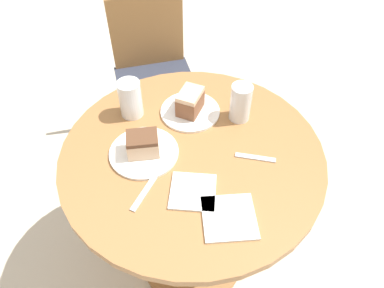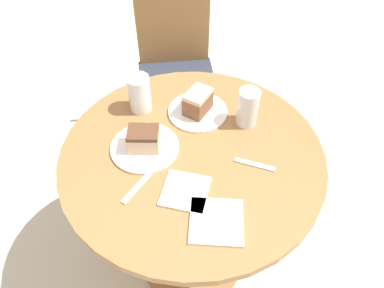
{
  "view_description": "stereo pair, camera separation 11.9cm",
  "coord_description": "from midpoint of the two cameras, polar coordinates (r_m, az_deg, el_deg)",
  "views": [
    {
      "loc": [
        -0.08,
        -0.84,
        1.74
      ],
      "look_at": [
        0.0,
        0.0,
        0.82
      ],
      "focal_mm": 35.0,
      "sensor_mm": 36.0,
      "label": 1
    },
    {
      "loc": [
        0.04,
        -0.84,
        1.74
      ],
      "look_at": [
        0.0,
        0.0,
        0.82
      ],
      "focal_mm": 35.0,
      "sensor_mm": 36.0,
      "label": 2
    }
  ],
  "objects": [
    {
      "name": "plate_near",
      "position": [
        1.28,
        -9.99,
        -1.41
      ],
      "size": [
        0.23,
        0.23,
        0.01
      ],
      "color": "white",
      "rests_on": "table"
    },
    {
      "name": "chair",
      "position": [
        2.12,
        -7.4,
        10.16
      ],
      "size": [
        0.48,
        0.48,
        0.86
      ],
      "rotation": [
        0.0,
        0.0,
        0.16
      ],
      "color": "olive",
      "rests_on": "ground_plane"
    },
    {
      "name": "cake_slice_near",
      "position": [
        1.25,
        -10.24,
        -0.13
      ],
      "size": [
        0.11,
        0.08,
        0.08
      ],
      "rotation": [
        0.0,
        0.0,
        4.74
      ],
      "color": "beige",
      "rests_on": "plate_near"
    },
    {
      "name": "napkin_stack",
      "position": [
        1.12,
        2.58,
        -11.31
      ],
      "size": [
        0.16,
        0.16,
        0.01
      ],
      "rotation": [
        0.0,
        0.0,
        -0.02
      ],
      "color": "white",
      "rests_on": "table"
    },
    {
      "name": "cake_slice_far",
      "position": [
        1.37,
        -2.78,
        6.36
      ],
      "size": [
        0.12,
        0.13,
        0.09
      ],
      "rotation": [
        0.0,
        0.0,
        5.79
      ],
      "color": "brown",
      "rests_on": "plate_far"
    },
    {
      "name": "glass_water",
      "position": [
        1.39,
        -11.79,
        6.46
      ],
      "size": [
        0.08,
        0.08,
        0.14
      ],
      "color": "silver",
      "rests_on": "table"
    },
    {
      "name": "napkin_side",
      "position": [
        1.17,
        -2.81,
        -7.42
      ],
      "size": [
        0.16,
        0.16,
        0.01
      ],
      "rotation": [
        0.0,
        0.0,
        -0.19
      ],
      "color": "white",
      "rests_on": "table"
    },
    {
      "name": "table",
      "position": [
        1.44,
        -2.39,
        -6.91
      ],
      "size": [
        0.9,
        0.9,
        0.78
      ],
      "color": "#9E6B3D",
      "rests_on": "ground_plane"
    },
    {
      "name": "fork",
      "position": [
        1.19,
        -9.64,
        -6.71
      ],
      "size": [
        0.11,
        0.17,
        0.0
      ],
      "rotation": [
        0.0,
        0.0,
        1.04
      ],
      "color": "silver",
      "rests_on": "table"
    },
    {
      "name": "ground_plane",
      "position": [
        1.93,
        -1.85,
        -16.73
      ],
      "size": [
        8.0,
        8.0,
        0.0
      ],
      "primitive_type": "plane",
      "color": "beige"
    },
    {
      "name": "plate_far",
      "position": [
        1.41,
        -2.71,
        4.86
      ],
      "size": [
        0.22,
        0.22,
        0.01
      ],
      "color": "white",
      "rests_on": "table"
    },
    {
      "name": "glass_lemonade",
      "position": [
        1.35,
        4.88,
        5.9
      ],
      "size": [
        0.08,
        0.08,
        0.14
      ],
      "color": "beige",
      "rests_on": "table"
    },
    {
      "name": "spoon",
      "position": [
        1.26,
        6.99,
        -2.21
      ],
      "size": [
        0.13,
        0.06,
        0.0
      ],
      "rotation": [
        0.0,
        0.0,
        2.85
      ],
      "color": "silver",
      "rests_on": "table"
    }
  ]
}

